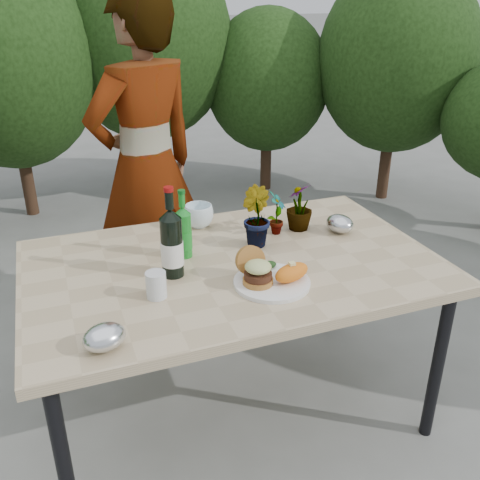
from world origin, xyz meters
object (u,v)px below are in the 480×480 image
object	(u,v)px
patio_table	(233,275)
wine_bottle	(172,244)
dinner_plate	(272,282)
person	(146,168)

from	to	relation	value
patio_table	wine_bottle	bearing A→B (deg)	-175.08
dinner_plate	person	bearing A→B (deg)	101.44
patio_table	dinner_plate	xyz separation A→B (m)	(0.07, -0.22, 0.06)
patio_table	person	size ratio (longest dim) A/B	0.90
dinner_plate	person	xyz separation A→B (m)	(-0.22, 1.11, 0.13)
dinner_plate	wine_bottle	world-z (taller)	wine_bottle
wine_bottle	patio_table	bearing A→B (deg)	7.67
wine_bottle	person	xyz separation A→B (m)	(0.09, 0.91, 0.01)
wine_bottle	person	distance (m)	0.92
dinner_plate	person	size ratio (longest dim) A/B	0.16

